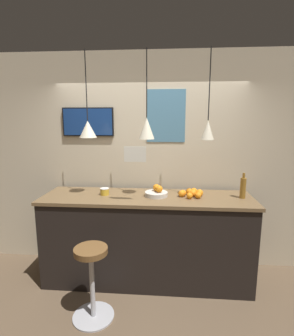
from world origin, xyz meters
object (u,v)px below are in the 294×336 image
fruit_bowl (157,192)px  juice_bottle (243,188)px  spread_jar (105,191)px  bar_stool (92,275)px  mounted_tv (88,122)px

fruit_bowl → juice_bottle: juice_bottle is taller
juice_bottle → spread_jar: (-1.67, -0.00, -0.09)m
bar_stool → fruit_bowl: size_ratio=2.78×
fruit_bowl → juice_bottle: bearing=-0.4°
bar_stool → mounted_tv: bearing=106.0°
bar_stool → spread_jar: bearing=92.1°
fruit_bowl → mounted_tv: size_ratio=0.40×
fruit_bowl → spread_jar: size_ratio=2.56×
bar_stool → juice_bottle: juice_bottle is taller
spread_jar → mounted_tv: size_ratio=0.16×
bar_stool → spread_jar: 0.99m
mounted_tv → juice_bottle: bearing=-11.7°
bar_stool → juice_bottle: (1.64, 0.74, 0.75)m
bar_stool → fruit_bowl: (0.62, 0.74, 0.67)m
bar_stool → mounted_tv: mounted_tv is taller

